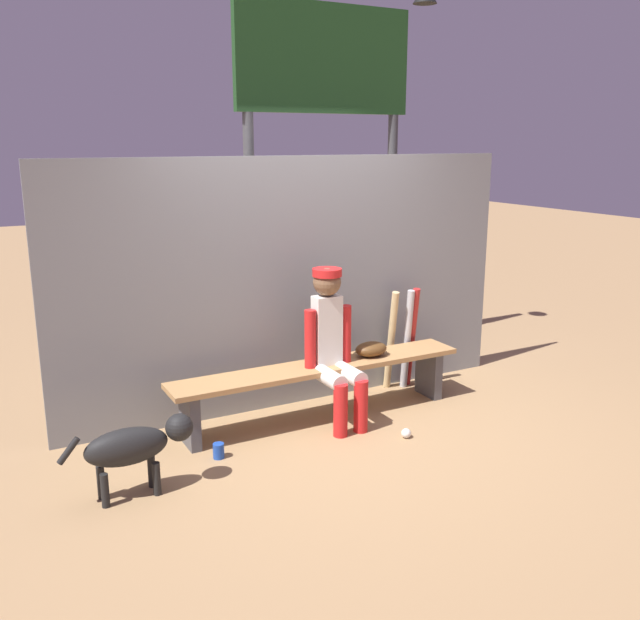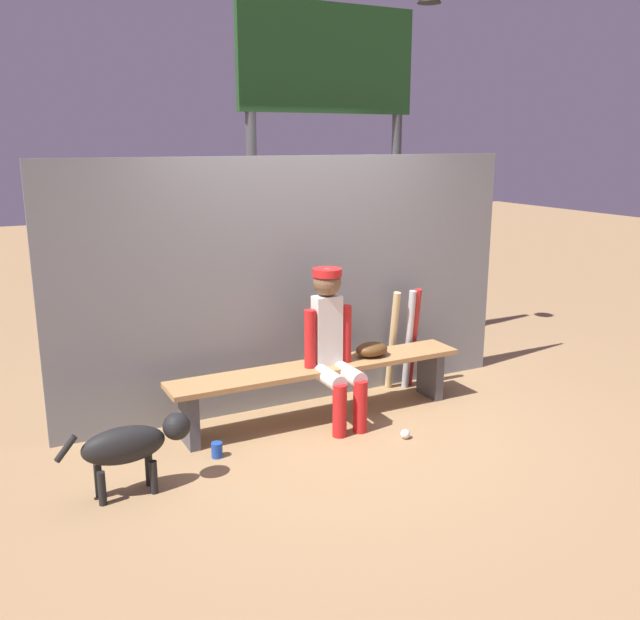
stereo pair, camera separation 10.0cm
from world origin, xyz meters
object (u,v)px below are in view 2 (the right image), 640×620
(scoreboard, at_px, (333,101))
(dog, at_px, (133,444))
(cup_on_bench, at_px, (342,354))
(cup_on_ground, at_px, (217,450))
(baseball_glove, at_px, (372,349))
(dugout_bench, at_px, (320,377))
(bat_aluminum_red, at_px, (413,338))
(player_seated, at_px, (333,342))
(baseball, at_px, (405,434))
(bat_wood_natural, at_px, (393,341))
(bat_aluminum_silver, at_px, (409,340))

(scoreboard, bearing_deg, dog, -141.65)
(cup_on_bench, bearing_deg, cup_on_ground, -164.94)
(baseball_glove, bearing_deg, scoreboard, 74.75)
(dugout_bench, bearing_deg, cup_on_bench, 5.93)
(dog, bearing_deg, bat_aluminum_red, 16.71)
(dugout_bench, relative_size, dog, 2.93)
(player_seated, relative_size, cup_on_bench, 11.19)
(baseball, xyz_separation_m, scoreboard, (0.47, 2.06, 2.52))
(cup_on_bench, distance_m, scoreboard, 2.56)
(player_seated, bearing_deg, cup_on_ground, -169.53)
(cup_on_bench, bearing_deg, player_seated, -139.71)
(baseball, relative_size, scoreboard, 0.02)
(bat_wood_natural, bearing_deg, dog, -161.53)
(cup_on_bench, bearing_deg, bat_aluminum_red, 15.52)
(cup_on_ground, xyz_separation_m, scoreboard, (1.84, 1.71, 2.50))
(bat_aluminum_silver, bearing_deg, baseball, -125.02)
(baseball_glove, distance_m, bat_aluminum_red, 0.66)
(baseball_glove, height_order, cup_on_bench, baseball_glove)
(bat_aluminum_red, bearing_deg, scoreboard, 100.71)
(player_seated, relative_size, bat_aluminum_red, 1.32)
(bat_aluminum_red, bearing_deg, baseball_glove, -156.37)
(scoreboard, bearing_deg, bat_aluminum_red, -79.29)
(dugout_bench, xyz_separation_m, scoreboard, (0.86, 1.41, 2.20))
(player_seated, distance_m, dog, 1.75)
(player_seated, distance_m, baseball, 0.89)
(player_seated, relative_size, bat_aluminum_silver, 1.34)
(baseball_glove, bearing_deg, dugout_bench, 180.00)
(dugout_bench, height_order, bat_aluminum_red, bat_aluminum_red)
(dugout_bench, xyz_separation_m, bat_aluminum_red, (1.08, 0.26, 0.11))
(player_seated, height_order, cup_on_ground, player_seated)
(bat_wood_natural, height_order, scoreboard, scoreboard)
(cup_on_bench, height_order, dog, cup_on_bench)
(baseball_glove, relative_size, bat_aluminum_silver, 0.31)
(cup_on_ground, bearing_deg, bat_aluminum_red, 15.26)
(bat_aluminum_red, relative_size, scoreboard, 0.25)
(baseball, bearing_deg, dugout_bench, 121.25)
(dugout_bench, height_order, bat_aluminum_silver, bat_aluminum_silver)
(dugout_bench, xyz_separation_m, cup_on_bench, (0.21, 0.02, 0.15))
(baseball_glove, height_order, bat_wood_natural, bat_wood_natural)
(dog, bearing_deg, bat_wood_natural, 18.47)
(player_seated, height_order, bat_aluminum_silver, player_seated)
(cup_on_bench, height_order, scoreboard, scoreboard)
(bat_aluminum_silver, distance_m, bat_aluminum_red, 0.07)
(baseball_glove, relative_size, baseball, 3.78)
(dugout_bench, bearing_deg, cup_on_ground, -163.03)
(player_seated, distance_m, cup_on_ground, 1.22)
(cup_on_ground, relative_size, scoreboard, 0.03)
(dugout_bench, bearing_deg, baseball, -58.75)
(dugout_bench, relative_size, baseball, 33.38)
(bat_wood_natural, xyz_separation_m, cup_on_bench, (-0.66, -0.26, 0.05))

